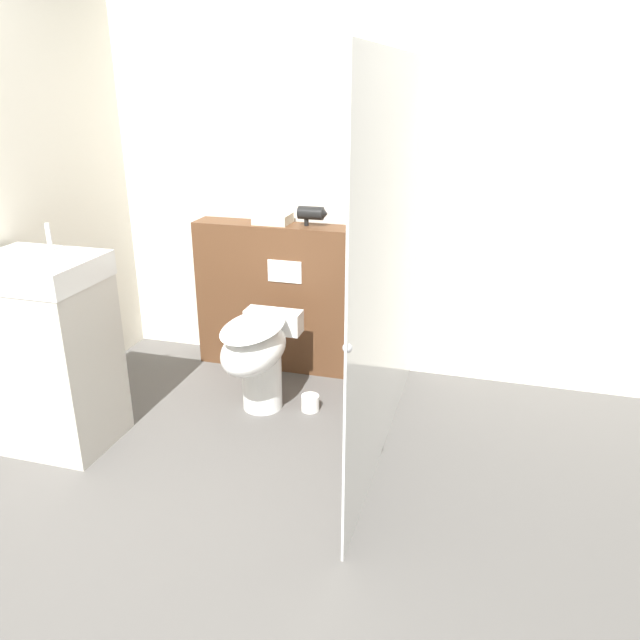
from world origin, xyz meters
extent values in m
plane|color=#565451|center=(0.00, 0.00, 0.00)|extent=(12.00, 12.00, 0.00)
cube|color=silver|center=(0.00, 2.11, 1.25)|extent=(8.00, 0.06, 2.50)
cube|color=#51331E|center=(-0.11, 1.93, 0.48)|extent=(1.25, 0.21, 0.97)
cube|color=white|center=(-0.11, 1.82, 0.70)|extent=(0.22, 0.01, 0.14)
cube|color=silver|center=(0.67, 1.16, 0.97)|extent=(0.01, 1.84, 1.94)
sphere|color=#B2B2B7|center=(0.67, 0.27, 0.93)|extent=(0.04, 0.04, 0.04)
cylinder|color=white|center=(-0.10, 1.35, 0.20)|extent=(0.23, 0.23, 0.40)
ellipsoid|color=white|center=(-0.10, 1.25, 0.42)|extent=(0.32, 0.57, 0.24)
ellipsoid|color=white|center=(-0.10, 1.25, 0.55)|extent=(0.32, 0.56, 0.02)
cube|color=white|center=(-0.10, 1.57, 0.46)|extent=(0.34, 0.13, 0.14)
cube|color=beige|center=(-1.00, 0.71, 0.45)|extent=(0.57, 0.46, 0.89)
cube|color=white|center=(-1.00, 0.71, 0.95)|extent=(0.58, 0.47, 0.13)
cylinder|color=silver|center=(-1.00, 0.84, 1.09)|extent=(0.02, 0.02, 0.14)
cylinder|color=black|center=(0.03, 1.94, 1.05)|extent=(0.16, 0.08, 0.08)
cone|color=black|center=(0.12, 1.94, 1.05)|extent=(0.03, 0.07, 0.07)
cylinder|color=black|center=(0.00, 1.94, 1.01)|extent=(0.03, 0.03, 0.07)
cube|color=beige|center=(-0.22, 1.95, 1.00)|extent=(0.22, 0.18, 0.06)
cylinder|color=white|center=(0.19, 1.39, 0.05)|extent=(0.11, 0.11, 0.09)
camera|label=1|loc=(1.13, -1.71, 1.82)|focal=35.00mm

